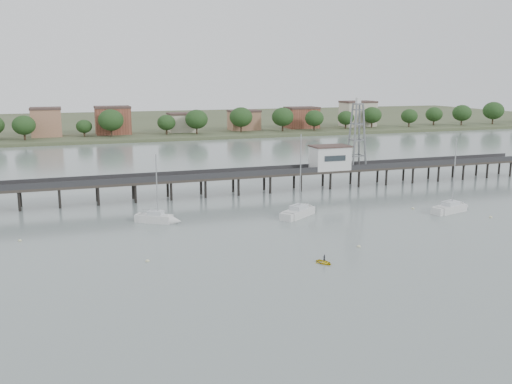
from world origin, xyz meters
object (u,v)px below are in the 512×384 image
Objects in this scene: sailboat_b at (162,219)px; lattice_tower at (357,136)px; pier at (220,177)px; sailboat_d at (455,208)px; sailboat_c at (303,211)px; yellow_dinghy at (324,263)px.

lattice_tower is at bearing 54.94° from sailboat_b.
pier is at bearing -180.00° from lattice_tower.
sailboat_c is (-27.20, 6.64, -0.01)m from sailboat_d.
sailboat_c is at bearing 150.58° from sailboat_d.
sailboat_d is 0.93× the size of sailboat_c.
sailboat_b is at bearing 98.38° from yellow_dinghy.
yellow_dinghy is at bearing -122.92° from lattice_tower.
sailboat_d is 5.83× the size of yellow_dinghy.
yellow_dinghy is at bearing -167.61° from sailboat_d.
sailboat_d is 28.00m from sailboat_c.
sailboat_c is at bearing 27.47° from sailboat_b.
sailboat_b is 5.02× the size of yellow_dinghy.
yellow_dinghy is at bearing -143.48° from sailboat_c.
sailboat_c is at bearing 50.04° from yellow_dinghy.
lattice_tower reaches higher than sailboat_d.
pier is 23.39m from sailboat_c.
sailboat_d is at bearing 23.20° from sailboat_b.
sailboat_d reaches higher than sailboat_b.
lattice_tower is 1.10× the size of sailboat_d.
sailboat_c is (-22.03, -21.15, -10.47)m from lattice_tower.
sailboat_d is 40.15m from yellow_dinghy.
sailboat_d is 52.70m from sailboat_b.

